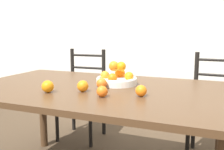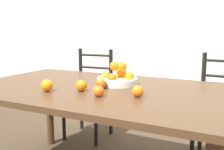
{
  "view_description": "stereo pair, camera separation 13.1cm",
  "coord_description": "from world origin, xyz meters",
  "px_view_note": "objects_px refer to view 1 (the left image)",
  "views": [
    {
      "loc": [
        0.76,
        -1.58,
        1.13
      ],
      "look_at": [
        0.1,
        0.05,
        0.84
      ],
      "focal_mm": 42.0,
      "sensor_mm": 36.0,
      "label": 1
    },
    {
      "loc": [
        0.88,
        -1.52,
        1.13
      ],
      "look_at": [
        0.1,
        0.05,
        0.84
      ],
      "focal_mm": 42.0,
      "sensor_mm": 36.0,
      "label": 2
    }
  ],
  "objects_px": {
    "orange_loose_1": "(102,83)",
    "chair_right": "(215,109)",
    "chair_left": "(83,95)",
    "orange_loose_4": "(83,86)",
    "orange_loose_0": "(102,91)",
    "orange_loose_3": "(48,87)",
    "fruit_bowl": "(117,78)",
    "orange_loose_2": "(141,91)"
  },
  "relations": [
    {
      "from": "chair_right",
      "to": "orange_loose_1",
      "type": "bearing_deg",
      "value": -126.28
    },
    {
      "from": "orange_loose_4",
      "to": "chair_left",
      "type": "height_order",
      "value": "chair_left"
    },
    {
      "from": "orange_loose_0",
      "to": "orange_loose_1",
      "type": "height_order",
      "value": "orange_loose_1"
    },
    {
      "from": "fruit_bowl",
      "to": "orange_loose_0",
      "type": "bearing_deg",
      "value": -81.45
    },
    {
      "from": "orange_loose_0",
      "to": "orange_loose_3",
      "type": "distance_m",
      "value": 0.36
    },
    {
      "from": "chair_left",
      "to": "fruit_bowl",
      "type": "bearing_deg",
      "value": -48.77
    },
    {
      "from": "fruit_bowl",
      "to": "orange_loose_4",
      "type": "xyz_separation_m",
      "value": [
        -0.11,
        -0.3,
        -0.01
      ]
    },
    {
      "from": "orange_loose_3",
      "to": "orange_loose_4",
      "type": "distance_m",
      "value": 0.22
    },
    {
      "from": "chair_right",
      "to": "orange_loose_2",
      "type": "bearing_deg",
      "value": -109.87
    },
    {
      "from": "orange_loose_2",
      "to": "orange_loose_3",
      "type": "bearing_deg",
      "value": -167.57
    },
    {
      "from": "orange_loose_1",
      "to": "orange_loose_4",
      "type": "relative_size",
      "value": 0.99
    },
    {
      "from": "orange_loose_0",
      "to": "orange_loose_1",
      "type": "distance_m",
      "value": 0.22
    },
    {
      "from": "orange_loose_2",
      "to": "orange_loose_4",
      "type": "distance_m",
      "value": 0.37
    },
    {
      "from": "orange_loose_3",
      "to": "chair_left",
      "type": "height_order",
      "value": "chair_left"
    },
    {
      "from": "fruit_bowl",
      "to": "chair_right",
      "type": "height_order",
      "value": "chair_right"
    },
    {
      "from": "orange_loose_0",
      "to": "chair_left",
      "type": "height_order",
      "value": "chair_left"
    },
    {
      "from": "orange_loose_3",
      "to": "chair_left",
      "type": "distance_m",
      "value": 1.21
    },
    {
      "from": "orange_loose_0",
      "to": "orange_loose_4",
      "type": "distance_m",
      "value": 0.19
    },
    {
      "from": "fruit_bowl",
      "to": "orange_loose_1",
      "type": "relative_size",
      "value": 4.12
    },
    {
      "from": "fruit_bowl",
      "to": "orange_loose_2",
      "type": "distance_m",
      "value": 0.38
    },
    {
      "from": "fruit_bowl",
      "to": "orange_loose_0",
      "type": "height_order",
      "value": "fruit_bowl"
    },
    {
      "from": "orange_loose_2",
      "to": "fruit_bowl",
      "type": "bearing_deg",
      "value": 133.01
    },
    {
      "from": "orange_loose_3",
      "to": "chair_right",
      "type": "xyz_separation_m",
      "value": [
        0.96,
        1.1,
        -0.34
      ]
    },
    {
      "from": "orange_loose_0",
      "to": "orange_loose_1",
      "type": "xyz_separation_m",
      "value": [
        -0.09,
        0.2,
        0.0
      ]
    },
    {
      "from": "orange_loose_3",
      "to": "orange_loose_4",
      "type": "height_order",
      "value": "orange_loose_3"
    },
    {
      "from": "orange_loose_0",
      "to": "chair_left",
      "type": "relative_size",
      "value": 0.07
    },
    {
      "from": "orange_loose_2",
      "to": "chair_right",
      "type": "relative_size",
      "value": 0.07
    },
    {
      "from": "orange_loose_1",
      "to": "chair_left",
      "type": "relative_size",
      "value": 0.07
    },
    {
      "from": "orange_loose_3",
      "to": "chair_left",
      "type": "xyz_separation_m",
      "value": [
        -0.36,
        1.1,
        -0.34
      ]
    },
    {
      "from": "orange_loose_4",
      "to": "orange_loose_1",
      "type": "bearing_deg",
      "value": 58.91
    },
    {
      "from": "orange_loose_1",
      "to": "chair_right",
      "type": "xyz_separation_m",
      "value": [
        0.7,
        0.87,
        -0.33
      ]
    },
    {
      "from": "fruit_bowl",
      "to": "orange_loose_0",
      "type": "xyz_separation_m",
      "value": [
        0.06,
        -0.38,
        -0.01
      ]
    },
    {
      "from": "orange_loose_2",
      "to": "chair_right",
      "type": "xyz_separation_m",
      "value": [
        0.4,
        0.98,
        -0.33
      ]
    },
    {
      "from": "orange_loose_2",
      "to": "chair_left",
      "type": "xyz_separation_m",
      "value": [
        -0.92,
        0.98,
        -0.33
      ]
    },
    {
      "from": "orange_loose_1",
      "to": "chair_left",
      "type": "xyz_separation_m",
      "value": [
        -0.63,
        0.87,
        -0.33
      ]
    },
    {
      "from": "orange_loose_1",
      "to": "orange_loose_4",
      "type": "height_order",
      "value": "orange_loose_4"
    },
    {
      "from": "orange_loose_2",
      "to": "orange_loose_0",
      "type": "bearing_deg",
      "value": -154.54
    },
    {
      "from": "chair_right",
      "to": "orange_loose_3",
      "type": "bearing_deg",
      "value": -128.72
    },
    {
      "from": "orange_loose_4",
      "to": "chair_left",
      "type": "distance_m",
      "value": 1.19
    },
    {
      "from": "orange_loose_1",
      "to": "orange_loose_3",
      "type": "height_order",
      "value": "orange_loose_3"
    },
    {
      "from": "orange_loose_0",
      "to": "orange_loose_4",
      "type": "bearing_deg",
      "value": 155.28
    },
    {
      "from": "orange_loose_0",
      "to": "fruit_bowl",
      "type": "bearing_deg",
      "value": 98.55
    }
  ]
}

